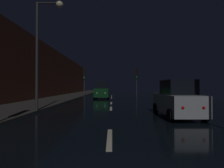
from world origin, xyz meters
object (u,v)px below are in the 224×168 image
car_approaching_headlights (101,91)px  car_parked_right_near (176,100)px  traffic_light_far_right (136,76)px  streetlamp_overhead (44,38)px  traffic_light_far_left (84,76)px

car_approaching_headlights → car_parked_right_near: car_approaching_headlights is taller
traffic_light_far_right → streetlamp_overhead: (-8.52, -19.49, 1.12)m
traffic_light_far_left → car_approaching_headlights: size_ratio=1.04×
streetlamp_overhead → traffic_light_far_right: bearing=66.4°
streetlamp_overhead → car_parked_right_near: 8.68m
traffic_light_far_left → car_approaching_headlights: bearing=32.9°
car_parked_right_near → streetlamp_overhead: bearing=80.2°
traffic_light_far_right → car_approaching_headlights: size_ratio=1.09×
traffic_light_far_right → traffic_light_far_left: (-8.78, -2.51, -0.18)m
traffic_light_far_right → car_approaching_headlights: (-5.71, -6.38, -2.49)m
traffic_light_far_right → car_parked_right_near: bearing=10.5°
streetlamp_overhead → car_approaching_headlights: 13.89m
traffic_light_far_left → streetlamp_overhead: streetlamp_overhead is taller
traffic_light_far_right → streetlamp_overhead: streetlamp_overhead is taller
streetlamp_overhead → car_parked_right_near: streetlamp_overhead is taller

